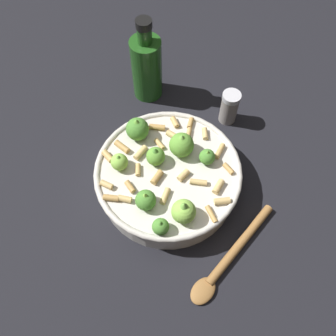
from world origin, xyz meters
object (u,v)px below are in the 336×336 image
object	(u,v)px
pepper_shaker	(229,107)
wooden_spoon	(229,258)
cooking_pan	(168,176)
olive_oil_bottle	(147,66)

from	to	relation	value
pepper_shaker	wooden_spoon	distance (m)	0.32
cooking_pan	wooden_spoon	world-z (taller)	cooking_pan
pepper_shaker	olive_oil_bottle	distance (m)	0.20
wooden_spoon	olive_oil_bottle	bearing A→B (deg)	-174.90
cooking_pan	olive_oil_bottle	size ratio (longest dim) A/B	1.41
olive_oil_bottle	wooden_spoon	xyz separation A→B (m)	(0.42, 0.04, -0.07)
pepper_shaker	wooden_spoon	xyz separation A→B (m)	(0.30, -0.11, -0.03)
pepper_shaker	olive_oil_bottle	xyz separation A→B (m)	(-0.12, -0.15, 0.04)
cooking_pan	pepper_shaker	world-z (taller)	cooking_pan
cooking_pan	wooden_spoon	bearing A→B (deg)	19.78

